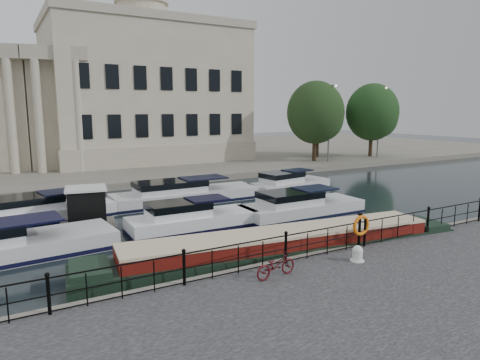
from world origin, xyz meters
The scene contains 12 objects.
ground_plane centered at (0.00, 0.00, 0.00)m, with size 160.00×160.00×0.00m, color black.
far_bank centered at (0.00, 39.00, 0.28)m, with size 120.00×42.00×0.55m, color #6B665B.
railing centered at (0.00, -2.25, 1.20)m, with size 24.14×0.14×1.22m.
civic_building centered at (-1.00, 34.71, 7.04)m, with size 53.55×31.84×16.85m.
lamp_posts centered at (26.00, 20.70, 4.80)m, with size 8.24×1.55×8.07m.
bicycle centered at (-1.07, -3.17, 0.98)m, with size 0.57×1.63×0.85m, color #480D10.
mooring_bollard centered at (2.45, -3.40, 0.83)m, with size 0.53×0.53×0.60m.
life_ring_post centered at (3.77, -2.24, 1.44)m, with size 0.87×0.22×1.41m.
narrowboat centered at (1.11, -0.58, 0.37)m, with size 16.96×4.28×1.61m.
harbour_hut centered at (-5.02, 8.64, 0.95)m, with size 3.13×2.75×2.17m.
cabin_cruisers centered at (-0.69, 8.20, 0.37)m, with size 27.71×9.78×1.99m.
trees centered at (25.09, 22.61, 5.54)m, with size 14.94×8.80×8.59m.
Camera 1 is at (-8.92, -14.46, 6.17)m, focal length 32.00 mm.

